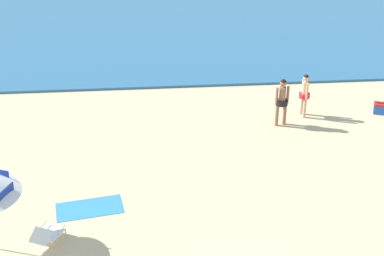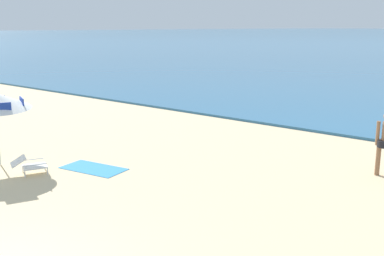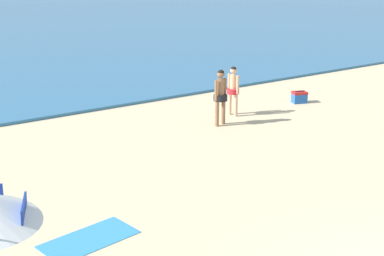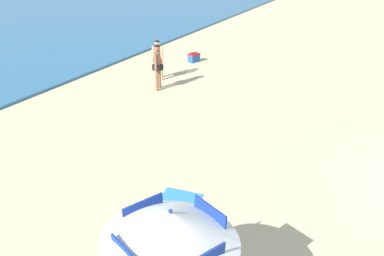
{
  "view_description": "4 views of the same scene",
  "coord_description": "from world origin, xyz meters",
  "px_view_note": "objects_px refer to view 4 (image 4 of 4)",
  "views": [
    {
      "loc": [
        -1.82,
        -7.54,
        9.11
      ],
      "look_at": [
        -0.52,
        7.52,
        1.17
      ],
      "focal_mm": 52.38,
      "sensor_mm": 36.0,
      "label": 1
    },
    {
      "loc": [
        6.29,
        -2.33,
        3.85
      ],
      "look_at": [
        -1.45,
        6.98,
        1.16
      ],
      "focal_mm": 42.88,
      "sensor_mm": 36.0,
      "label": 2
    },
    {
      "loc": [
        -7.33,
        -3.92,
        5.29
      ],
      "look_at": [
        -0.06,
        7.0,
        1.13
      ],
      "focal_mm": 54.09,
      "sensor_mm": 36.0,
      "label": 3
    },
    {
      "loc": [
        -9.62,
        1.36,
        5.46
      ],
      "look_at": [
        -0.98,
        6.17,
        0.75
      ],
      "focal_mm": 38.67,
      "sensor_mm": 36.0,
      "label": 4
    }
  ],
  "objects_px": {
    "person_standing_near_shore": "(158,57)",
    "person_standing_beside": "(158,64)",
    "lounge_chair_under_umbrella": "(210,252)",
    "beach_umbrella_striped_main": "(171,226)",
    "beach_towel": "(171,213)",
    "cooler_box": "(194,58)"
  },
  "relations": [
    {
      "from": "beach_umbrella_striped_main",
      "to": "cooler_box",
      "type": "distance_m",
      "value": 14.24
    },
    {
      "from": "cooler_box",
      "to": "person_standing_beside",
      "type": "bearing_deg",
      "value": -171.41
    },
    {
      "from": "beach_umbrella_striped_main",
      "to": "person_standing_beside",
      "type": "relative_size",
      "value": 1.43
    },
    {
      "from": "lounge_chair_under_umbrella",
      "to": "person_standing_near_shore",
      "type": "distance_m",
      "value": 10.54
    },
    {
      "from": "cooler_box",
      "to": "person_standing_near_shore",
      "type": "bearing_deg",
      "value": 178.95
    },
    {
      "from": "beach_umbrella_striped_main",
      "to": "cooler_box",
      "type": "relative_size",
      "value": 4.25
    },
    {
      "from": "lounge_chair_under_umbrella",
      "to": "cooler_box",
      "type": "xyz_separation_m",
      "value": [
        11.15,
        6.47,
        -0.07
      ]
    },
    {
      "from": "person_standing_beside",
      "to": "lounge_chair_under_umbrella",
      "type": "bearing_deg",
      "value": -141.0
    },
    {
      "from": "person_standing_near_shore",
      "to": "person_standing_beside",
      "type": "xyz_separation_m",
      "value": [
        -0.98,
        -0.64,
        0.07
      ]
    },
    {
      "from": "lounge_chair_under_umbrella",
      "to": "beach_towel",
      "type": "height_order",
      "value": "lounge_chair_under_umbrella"
    },
    {
      "from": "person_standing_near_shore",
      "to": "lounge_chair_under_umbrella",
      "type": "bearing_deg",
      "value": -141.64
    },
    {
      "from": "person_standing_near_shore",
      "to": "cooler_box",
      "type": "bearing_deg",
      "value": -1.05
    },
    {
      "from": "lounge_chair_under_umbrella",
      "to": "cooler_box",
      "type": "height_order",
      "value": "lounge_chair_under_umbrella"
    },
    {
      "from": "beach_umbrella_striped_main",
      "to": "person_standing_near_shore",
      "type": "relative_size",
      "value": 1.54
    },
    {
      "from": "beach_umbrella_striped_main",
      "to": "person_standing_beside",
      "type": "xyz_separation_m",
      "value": [
        8.66,
        5.96,
        -0.86
      ]
    },
    {
      "from": "person_standing_near_shore",
      "to": "person_standing_beside",
      "type": "distance_m",
      "value": 1.17
    },
    {
      "from": "person_standing_near_shore",
      "to": "person_standing_beside",
      "type": "relative_size",
      "value": 0.93
    },
    {
      "from": "beach_umbrella_striped_main",
      "to": "lounge_chair_under_umbrella",
      "type": "relative_size",
      "value": 2.42
    },
    {
      "from": "beach_umbrella_striped_main",
      "to": "cooler_box",
      "type": "height_order",
      "value": "beach_umbrella_striped_main"
    },
    {
      "from": "lounge_chair_under_umbrella",
      "to": "beach_towel",
      "type": "bearing_deg",
      "value": 56.93
    },
    {
      "from": "beach_umbrella_striped_main",
      "to": "lounge_chair_under_umbrella",
      "type": "xyz_separation_m",
      "value": [
        1.39,
        0.07,
        -1.59
      ]
    },
    {
      "from": "lounge_chair_under_umbrella",
      "to": "person_standing_near_shore",
      "type": "xyz_separation_m",
      "value": [
        8.25,
        6.53,
        0.66
      ]
    }
  ]
}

